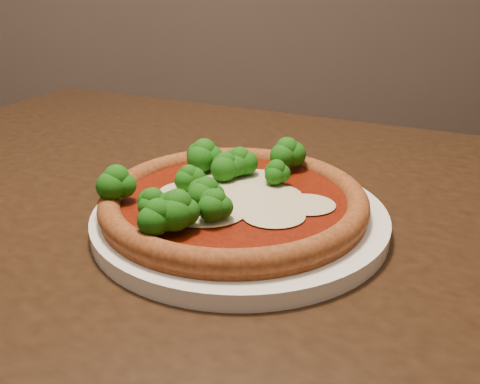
{
  "coord_description": "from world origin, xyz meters",
  "views": [
    {
      "loc": [
        0.19,
        -0.7,
        1.02
      ],
      "look_at": [
        0.2,
        -0.17,
        0.79
      ],
      "focal_mm": 40.0,
      "sensor_mm": 36.0,
      "label": 1
    }
  ],
  "objects": [
    {
      "name": "plate",
      "position": [
        0.2,
        -0.17,
        0.76
      ],
      "size": [
        0.32,
        0.32,
        0.02
      ],
      "primitive_type": "cylinder",
      "color": "white",
      "rests_on": "dining_table"
    },
    {
      "name": "dining_table",
      "position": [
        0.13,
        -0.12,
        0.65
      ],
      "size": [
        1.4,
        1.28,
        0.75
      ],
      "rotation": [
        0.0,
        0.0,
        -0.43
      ],
      "color": "black",
      "rests_on": "floor"
    },
    {
      "name": "pizza",
      "position": [
        0.18,
        -0.17,
        0.78
      ],
      "size": [
        0.29,
        0.29,
        0.06
      ],
      "rotation": [
        0.0,
        0.0,
        -0.22
      ],
      "color": "brown",
      "rests_on": "plate"
    }
  ]
}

